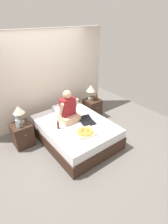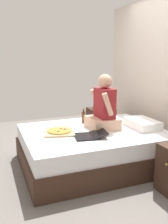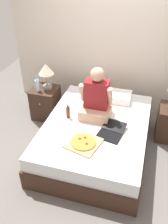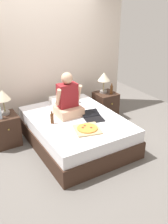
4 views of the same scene
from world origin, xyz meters
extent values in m
plane|color=#66605B|center=(0.00, 0.00, 0.00)|extent=(5.82, 5.82, 0.00)
cube|color=beige|center=(0.00, 1.36, 1.25)|extent=(3.82, 0.12, 2.50)
cube|color=#382319|center=(0.00, 0.00, 0.15)|extent=(1.50, 2.00, 0.30)
cube|color=white|center=(0.00, 0.00, 0.41)|extent=(1.46, 1.94, 0.21)
cube|color=#382319|center=(-1.09, 0.63, 0.28)|extent=(0.44, 0.44, 0.57)
sphere|color=gold|center=(-1.09, 0.39, 0.40)|extent=(0.03, 0.03, 0.03)
cylinder|color=gray|center=(-1.05, 0.68, 0.59)|extent=(0.16, 0.16, 0.05)
cylinder|color=olive|center=(-1.05, 0.68, 0.73)|extent=(0.02, 0.02, 0.22)
cone|color=beige|center=(-1.05, 0.68, 0.93)|extent=(0.26, 0.26, 0.18)
cylinder|color=silver|center=(-1.17, 0.54, 0.67)|extent=(0.07, 0.07, 0.20)
cylinder|color=silver|center=(-1.17, 0.54, 0.80)|extent=(0.03, 0.03, 0.06)
cylinder|color=blue|center=(-1.17, 0.54, 0.84)|extent=(0.04, 0.03, 0.02)
cube|color=#382319|center=(1.09, 0.63, 0.28)|extent=(0.44, 0.44, 0.57)
sphere|color=gold|center=(1.09, 0.39, 0.40)|extent=(0.03, 0.03, 0.03)
cylinder|color=gray|center=(1.06, 0.68, 0.59)|extent=(0.16, 0.16, 0.05)
cylinder|color=olive|center=(1.06, 0.68, 0.73)|extent=(0.02, 0.02, 0.22)
cone|color=beige|center=(1.06, 0.68, 0.93)|extent=(0.26, 0.26, 0.18)
cylinder|color=#512D14|center=(1.16, 0.53, 0.66)|extent=(0.06, 0.06, 0.18)
cylinder|color=#512D14|center=(1.16, 0.53, 0.77)|extent=(0.03, 0.03, 0.05)
cube|color=white|center=(0.14, 0.72, 0.58)|extent=(0.52, 0.34, 0.12)
cube|color=tan|center=(-0.05, 0.16, 0.60)|extent=(0.44, 0.40, 0.16)
cube|color=maroon|center=(-0.05, 0.19, 0.89)|extent=(0.34, 0.20, 0.42)
sphere|color=tan|center=(-0.05, 0.19, 1.20)|extent=(0.20, 0.20, 0.20)
cylinder|color=tan|center=(-0.25, 0.14, 0.91)|extent=(0.07, 0.18, 0.32)
cylinder|color=tan|center=(0.15, 0.14, 0.91)|extent=(0.07, 0.18, 0.32)
cube|color=black|center=(0.23, -0.25, 0.53)|extent=(0.36, 0.28, 0.02)
cube|color=black|center=(0.27, -0.04, 0.56)|extent=(0.34, 0.25, 0.06)
cube|color=tan|center=(-0.05, -0.48, 0.53)|extent=(0.49, 0.49, 0.02)
cylinder|color=#CC7F33|center=(-0.05, -0.48, 0.55)|extent=(0.33, 0.33, 0.02)
cylinder|color=maroon|center=(-0.11, -0.44, 0.56)|extent=(0.04, 0.04, 0.00)
cylinder|color=maroon|center=(0.00, -0.51, 0.56)|extent=(0.04, 0.04, 0.00)
cylinder|color=maroon|center=(-0.05, -0.40, 0.56)|extent=(0.04, 0.04, 0.00)
cylinder|color=#4C2811|center=(-0.44, 0.02, 0.60)|extent=(0.06, 0.06, 0.17)
cylinder|color=#4C2811|center=(-0.44, 0.02, 0.71)|extent=(0.03, 0.03, 0.05)
camera|label=1|loc=(-1.99, -2.92, 2.80)|focal=28.00mm
camera|label=2|loc=(3.10, -1.35, 1.55)|focal=40.00mm
camera|label=3|loc=(0.63, -2.81, 2.73)|focal=40.00mm
camera|label=4|loc=(-1.88, -3.46, 2.46)|focal=40.00mm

